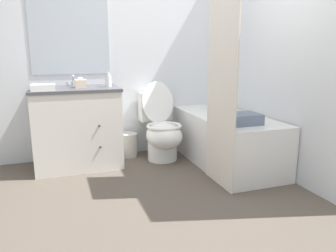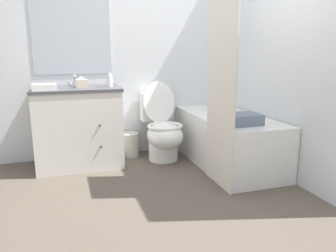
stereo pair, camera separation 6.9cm
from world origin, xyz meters
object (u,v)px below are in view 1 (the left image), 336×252
Objects in this scene: vanity_cabinet at (77,127)px; wastebasket at (129,145)px; soap_dispenser at (108,80)px; hand_towel_folded at (43,87)px; toilet at (162,131)px; bathtub at (226,139)px; tissue_box at (80,83)px; sink_faucet at (73,83)px; bath_towel_folded at (242,119)px.

vanity_cabinet reaches higher than wastebasket.
hand_towel_folded is at bearing -165.26° from soap_dispenser.
vanity_cabinet is at bearing 175.12° from toilet.
soap_dispenser is (-1.20, 0.44, 0.64)m from bathtub.
bathtub is at bearing -16.62° from tissue_box.
toilet is (0.92, -0.27, -0.56)m from sink_faucet.
hand_towel_folded reaches higher than vanity_cabinet.
vanity_cabinet is at bearing 177.48° from soap_dispenser.
vanity_cabinet is 3.21× the size of wastebasket.
tissue_box reaches higher than toilet.
tissue_box is at bearing 147.94° from bath_towel_folded.
tissue_box is 0.90× the size of soap_dispenser.
soap_dispenser is (0.35, -0.02, 0.48)m from vanity_cabinet.
bath_towel_folded is (1.77, -0.70, -0.29)m from hand_towel_folded.
toilet is at bearing -32.80° from wastebasket.
wastebasket is at bearing 130.61° from bath_towel_folded.
sink_faucet is at bearing 51.59° from hand_towel_folded.
sink_faucet is (-0.00, 0.19, 0.45)m from vanity_cabinet.
tissue_box is (-1.49, 0.44, 0.62)m from bathtub.
soap_dispenser is at bearing -2.52° from vanity_cabinet.
hand_towel_folded is (-0.88, -0.33, 0.74)m from wastebasket.
wastebasket is 1.28× the size of hand_towel_folded.
hand_towel_folded reaches higher than wastebasket.
bath_towel_folded is at bearing -31.27° from vanity_cabinet.
bath_towel_folded is (-0.08, -0.44, 0.32)m from bathtub.
wastebasket is at bearing 147.20° from toilet.
toilet reaches higher than bathtub.
tissue_box is at bearing 163.38° from bathtub.
toilet is 0.59× the size of bathtub.
wastebasket is (-0.34, 0.22, -0.19)m from toilet.
bathtub is (1.55, -0.65, -0.61)m from sink_faucet.
sink_faucet is 0.41m from soap_dispenser.
tissue_box is 0.62× the size of hand_towel_folded.
hand_towel_folded reaches higher than bathtub.
wastebasket is 1.43m from bath_towel_folded.
vanity_cabinet is 0.60m from soap_dispenser.
hand_towel_folded is (-0.30, -0.19, 0.45)m from vanity_cabinet.
sink_faucet reaches higher than bath_towel_folded.
bath_towel_folded is (0.54, -0.81, 0.27)m from toilet.
sink_faucet is 0.51× the size of wastebasket.
sink_faucet reaches higher than toilet.
tissue_box is at bearing 178.92° from soap_dispenser.
bath_towel_folded reaches higher than bathtub.
soap_dispenser is at bearing 173.69° from toilet.
vanity_cabinet is at bearing 31.75° from hand_towel_folded.
soap_dispenser reaches higher than bath_towel_folded.
soap_dispenser reaches higher than bathtub.
tissue_box is (-0.52, -0.15, 0.76)m from wastebasket.
toilet is at bearing -4.57° from tissue_box.
vanity_cabinet is 0.93m from toilet.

